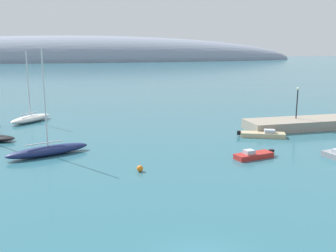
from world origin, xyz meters
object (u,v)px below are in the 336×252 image
at_px(sailboat_white_outer_mooring, 31,118).
at_px(motorboat_red_alongside_breakwater, 254,155).
at_px(harbor_lamp_post, 297,99).
at_px(sailboat_navy_near_shore, 48,150).
at_px(motorboat_sand_outer, 263,134).
at_px(mooring_buoy_orange, 140,168).

xyz_separation_m(sailboat_white_outer_mooring, motorboat_red_alongside_breakwater, (24.24, -23.50, -0.28)).
bearing_deg(harbor_lamp_post, sailboat_navy_near_shore, -167.45).
bearing_deg(motorboat_sand_outer, sailboat_navy_near_shore, -152.94).
bearing_deg(mooring_buoy_orange, motorboat_sand_outer, 31.05).
bearing_deg(sailboat_white_outer_mooring, harbor_lamp_post, -67.52).
xyz_separation_m(sailboat_white_outer_mooring, mooring_buoy_orange, (12.58, -25.32, -0.30)).
bearing_deg(harbor_lamp_post, mooring_buoy_orange, -148.79).
relative_size(motorboat_sand_outer, harbor_lamp_post, 1.35).
distance_m(motorboat_red_alongside_breakwater, mooring_buoy_orange, 11.79).
xyz_separation_m(sailboat_white_outer_mooring, harbor_lamp_post, (35.69, -11.32, 3.31)).
bearing_deg(mooring_buoy_orange, sailboat_white_outer_mooring, 116.43).
distance_m(sailboat_white_outer_mooring, mooring_buoy_orange, 28.28).
bearing_deg(mooring_buoy_orange, motorboat_red_alongside_breakwater, 8.88).
height_order(motorboat_red_alongside_breakwater, mooring_buoy_orange, motorboat_red_alongside_breakwater).
bearing_deg(mooring_buoy_orange, sailboat_navy_near_shore, 140.63).
height_order(motorboat_sand_outer, harbor_lamp_post, harbor_lamp_post).
bearing_deg(sailboat_navy_near_shore, mooring_buoy_orange, -62.18).
distance_m(sailboat_navy_near_shore, sailboat_white_outer_mooring, 18.80).
distance_m(sailboat_white_outer_mooring, harbor_lamp_post, 37.59).
relative_size(sailboat_white_outer_mooring, motorboat_sand_outer, 1.78).
bearing_deg(sailboat_navy_near_shore, motorboat_sand_outer, -16.10).
height_order(mooring_buoy_orange, harbor_lamp_post, harbor_lamp_post).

